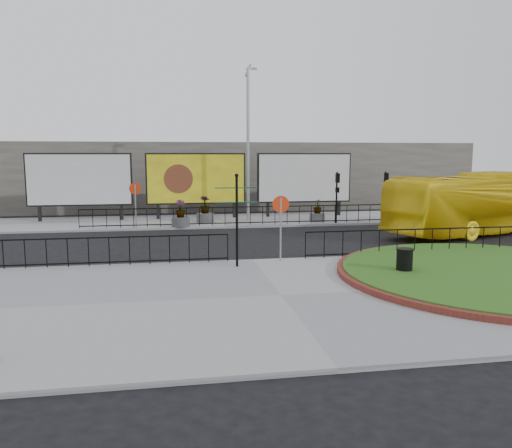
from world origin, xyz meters
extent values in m
plane|color=black|center=(0.00, 0.00, 0.00)|extent=(90.00, 90.00, 0.00)
cube|color=gray|center=(0.00, -5.00, 0.06)|extent=(30.00, 10.00, 0.12)
cube|color=gray|center=(0.00, 12.00, 0.06)|extent=(44.00, 6.00, 0.12)
cylinder|color=maroon|center=(7.50, -4.00, 0.21)|extent=(10.40, 10.40, 0.18)
cylinder|color=#274F15|center=(7.50, -4.00, 0.23)|extent=(10.00, 10.00, 0.22)
cylinder|color=gray|center=(-5.00, 9.40, 1.32)|extent=(0.07, 0.07, 2.40)
cylinder|color=#B82A0C|center=(-5.00, 9.40, 2.27)|extent=(0.64, 0.03, 0.64)
cylinder|color=white|center=(-5.00, 9.42, 2.27)|extent=(0.50, 0.03, 0.50)
cylinder|color=gray|center=(1.00, -0.40, 1.32)|extent=(0.07, 0.07, 2.40)
cylinder|color=#B82A0C|center=(1.00, -0.40, 2.27)|extent=(0.64, 0.03, 0.64)
cylinder|color=white|center=(1.00, -0.38, 2.27)|extent=(0.50, 0.03, 0.50)
cube|color=black|center=(-10.90, 13.00, 0.62)|extent=(0.18, 0.18, 1.00)
cube|color=black|center=(-6.10, 13.00, 0.62)|extent=(0.18, 0.18, 1.00)
cube|color=black|center=(-8.50, 13.00, 2.62)|extent=(6.20, 0.25, 3.20)
cube|color=silver|center=(-8.50, 12.84, 2.62)|extent=(6.00, 0.06, 3.00)
cube|color=black|center=(-3.90, 13.00, 0.62)|extent=(0.18, 0.18, 1.00)
cube|color=black|center=(0.90, 13.00, 0.62)|extent=(0.18, 0.18, 1.00)
cube|color=black|center=(-1.50, 13.00, 2.62)|extent=(6.20, 0.25, 3.20)
cube|color=yellow|center=(-1.50, 12.84, 2.62)|extent=(6.00, 0.06, 3.00)
cube|color=black|center=(3.10, 13.00, 0.62)|extent=(0.18, 0.18, 1.00)
cube|color=black|center=(7.90, 13.00, 0.62)|extent=(0.18, 0.18, 1.00)
cube|color=black|center=(5.50, 13.00, 2.62)|extent=(6.20, 0.25, 3.20)
cube|color=silver|center=(5.50, 12.84, 2.62)|extent=(6.00, 0.06, 3.00)
cylinder|color=gray|center=(1.50, 11.00, 4.62)|extent=(0.18, 0.18, 9.00)
cylinder|color=gray|center=(1.50, 11.00, 8.97)|extent=(0.43, 0.10, 0.77)
cube|color=gray|center=(1.85, 11.00, 9.07)|extent=(0.35, 0.15, 0.12)
cylinder|color=black|center=(6.50, 9.40, 1.62)|extent=(0.10, 0.10, 3.00)
cube|color=black|center=(6.50, 9.28, 2.77)|extent=(0.22, 0.18, 0.55)
cube|color=black|center=(6.50, 9.28, 2.07)|extent=(0.20, 0.16, 0.30)
cylinder|color=black|center=(9.50, 9.40, 1.62)|extent=(0.10, 0.10, 3.00)
cube|color=black|center=(9.50, 9.28, 2.77)|extent=(0.22, 0.18, 0.55)
cube|color=black|center=(9.50, 9.28, 2.07)|extent=(0.20, 0.16, 0.30)
cube|color=slate|center=(0.00, 22.00, 2.50)|extent=(40.00, 10.00, 5.00)
cylinder|color=black|center=(-0.75, -1.11, 1.73)|extent=(0.09, 0.09, 3.22)
sphere|color=black|center=(-0.75, -1.11, 3.39)|extent=(0.14, 0.14, 0.14)
cube|color=#0E331D|center=(-1.16, -1.09, 2.95)|extent=(0.76, 0.18, 0.03)
cube|color=#0E331D|center=(-0.35, -1.08, 2.95)|extent=(0.76, 0.21, 0.03)
cube|color=#0E331D|center=(-1.16, -1.13, 2.44)|extent=(0.76, 0.17, 0.03)
cube|color=#0E331D|center=(-0.35, -1.14, 2.44)|extent=(0.76, 0.18, 0.03)
cylinder|color=black|center=(4.50, -3.50, 0.56)|extent=(0.53, 0.53, 0.88)
cylinder|color=black|center=(4.50, -3.50, 1.03)|extent=(0.56, 0.56, 0.06)
imported|color=yellow|center=(12.77, 4.91, 1.60)|extent=(11.72, 6.40, 3.20)
cylinder|color=#4C4C4F|center=(-2.57, 9.40, 0.38)|extent=(1.00, 1.00, 0.52)
imported|color=#274F15|center=(-2.57, 9.40, 1.14)|extent=(0.72, 0.72, 0.99)
cylinder|color=#4C4C4F|center=(-1.09, 11.00, 0.39)|extent=(1.04, 1.04, 0.54)
imported|color=#274F15|center=(-1.09, 11.00, 1.18)|extent=(0.77, 0.77, 1.04)
cylinder|color=#4C4C4F|center=(5.62, 10.29, 0.37)|extent=(0.94, 0.94, 0.49)
imported|color=#274F15|center=(5.62, 10.29, 1.04)|extent=(0.53, 0.53, 0.86)
camera|label=1|loc=(-3.00, -18.55, 4.11)|focal=35.00mm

